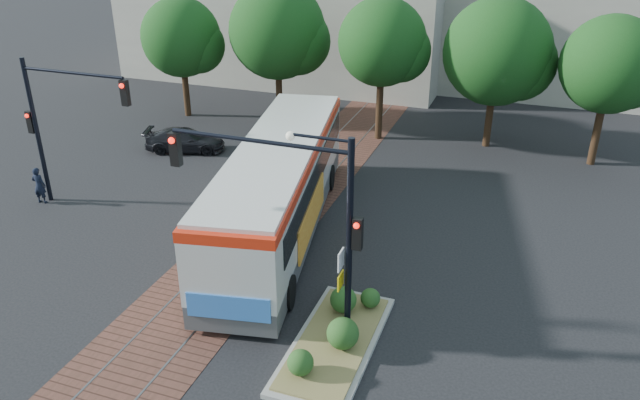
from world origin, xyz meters
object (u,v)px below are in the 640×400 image
Objects in this scene: city_bus at (279,184)px; traffic_island at (336,335)px; signal_pole_main at (305,207)px; parked_car at (185,140)px; signal_pole_left at (56,114)px; officer at (39,185)px.

traffic_island is at bearing -64.58° from city_bus.
signal_pole_main is (3.18, -5.55, 2.19)m from city_bus.
parked_car is (-10.99, 11.74, -3.59)m from signal_pole_main.
signal_pole_left is 3.84× the size of officer.
traffic_island is 15.18m from officer.
signal_pole_main is 16.48m from parked_car.
signal_pole_main is 1.00× the size of signal_pole_left.
signal_pole_main is at bearing -154.69° from parked_car.
signal_pole_main is 14.63m from officer.
traffic_island is 16.82m from parked_car.
signal_pole_left is at bearing 173.86° from city_bus.
traffic_island is (4.13, -5.64, -1.64)m from city_bus.
parked_car is (1.24, 6.94, -3.30)m from signal_pole_left.
traffic_island is at bearing 155.34° from officer.
signal_pole_main reaches higher than officer.
city_bus is 10.07m from parked_car.
signal_pole_main is at bearing -71.04° from city_bus.
officer is 7.69m from parked_car.
signal_pole_main is (-0.96, 0.09, 3.83)m from traffic_island.
officer is at bearing -165.72° from signal_pole_left.
officer is (-13.51, 4.48, -3.38)m from signal_pole_main.
traffic_island is at bearing -5.36° from signal_pole_main.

